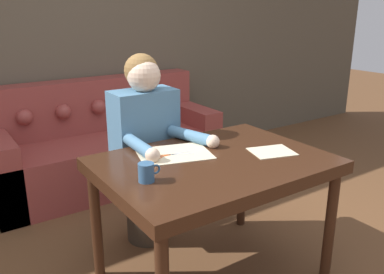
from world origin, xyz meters
TOP-DOWN VIEW (x-y plane):
  - wall_back at (0.00, 2.13)m, footprint 8.00×0.06m
  - dining_table at (-0.01, 0.09)m, footprint 1.21×0.87m
  - couch at (0.03, 1.75)m, footprint 1.97×0.78m
  - person at (-0.12, 0.67)m, footprint 0.48×0.62m
  - pattern_paper_main at (-0.14, 0.28)m, footprint 0.46×0.39m
  - pattern_paper_offcut at (0.33, 0.00)m, footprint 0.28×0.25m
  - scissors at (-0.20, 0.28)m, footprint 0.22×0.11m
  - mug at (-0.44, 0.04)m, footprint 0.11×0.08m

SIDE VIEW (x-z plane):
  - couch at x=0.03m, z-range -0.13..0.78m
  - person at x=-0.12m, z-range 0.01..1.27m
  - dining_table at x=-0.01m, z-range 0.29..1.04m
  - pattern_paper_main at x=-0.14m, z-range 0.74..0.75m
  - pattern_paper_offcut at x=0.33m, z-range 0.74..0.75m
  - scissors at x=-0.20m, z-range 0.74..0.75m
  - mug at x=-0.44m, z-range 0.74..0.83m
  - wall_back at x=0.00m, z-range 0.00..2.60m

